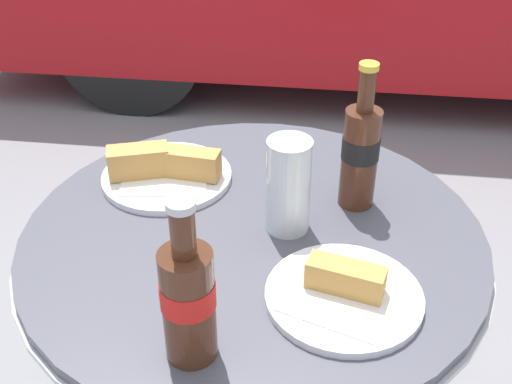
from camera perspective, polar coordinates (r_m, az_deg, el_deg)
name	(u,v)px	position (r m, az deg, el deg)	size (l,w,h in m)	color
bistro_table	(253,303)	(1.14, -0.25, -9.87)	(0.76, 0.76, 0.68)	#B7B7BC
cola_bottle_left	(188,298)	(0.79, -6.06, -9.39)	(0.07, 0.07, 0.23)	#4C2819
cola_bottle_right	(360,152)	(1.06, 9.25, 3.54)	(0.06, 0.06, 0.25)	#4C2819
drinking_glass	(288,190)	(1.01, 2.89, 0.22)	(0.07, 0.07, 0.16)	black
lunch_plate_near	(165,171)	(1.16, -8.11, 1.90)	(0.23, 0.23, 0.07)	white
lunch_plate_far	(344,292)	(0.92, 7.84, -8.80)	(0.22, 0.22, 0.06)	white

